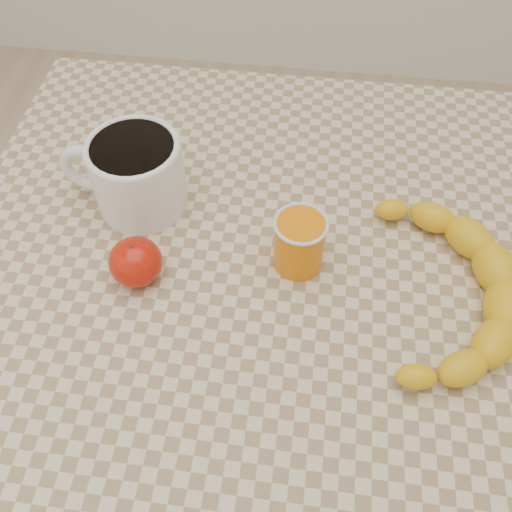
# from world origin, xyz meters

# --- Properties ---
(ground) EXTENTS (3.00, 3.00, 0.00)m
(ground) POSITION_xyz_m (0.00, 0.00, 0.00)
(ground) COLOR tan
(ground) RESTS_ON ground
(table) EXTENTS (0.80, 0.80, 0.75)m
(table) POSITION_xyz_m (0.00, 0.00, 0.66)
(table) COLOR beige
(table) RESTS_ON ground
(coffee_mug) EXTENTS (0.17, 0.13, 0.10)m
(coffee_mug) POSITION_xyz_m (-0.17, 0.09, 0.81)
(coffee_mug) COLOR white
(coffee_mug) RESTS_ON table
(orange_juice_glass) EXTENTS (0.07, 0.07, 0.08)m
(orange_juice_glass) POSITION_xyz_m (0.05, 0.01, 0.79)
(orange_juice_glass) COLOR orange
(orange_juice_glass) RESTS_ON table
(apple) EXTENTS (0.08, 0.08, 0.06)m
(apple) POSITION_xyz_m (-0.14, -0.03, 0.78)
(apple) COLOR #AA0E05
(apple) RESTS_ON table
(banana) EXTENTS (0.27, 0.35, 0.05)m
(banana) POSITION_xyz_m (0.23, -0.02, 0.78)
(banana) COLOR gold
(banana) RESTS_ON table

